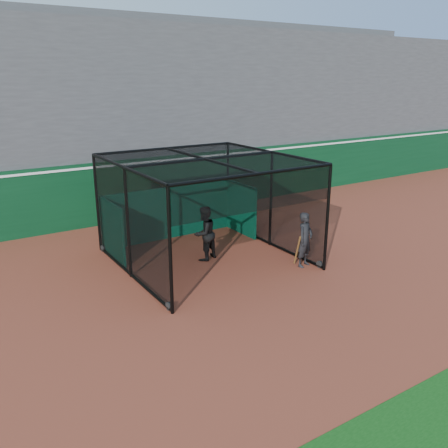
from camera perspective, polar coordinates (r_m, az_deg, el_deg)
ground at (r=12.77m, az=0.82°, el=-9.05°), size 120.00×120.00×0.00m
outfield_wall at (r=19.61m, az=-13.01°, el=3.94°), size 50.00×0.50×2.50m
grandstand at (r=22.74m, az=-16.94°, el=13.57°), size 50.00×7.85×8.95m
batting_cage at (r=14.93m, az=-2.23°, el=1.60°), size 5.28×5.51×3.27m
batter at (r=15.14m, az=-2.37°, el=-1.14°), size 1.03×0.91×1.77m
on_deck_player at (r=14.83m, az=9.71°, el=-1.87°), size 0.73×0.59×1.73m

